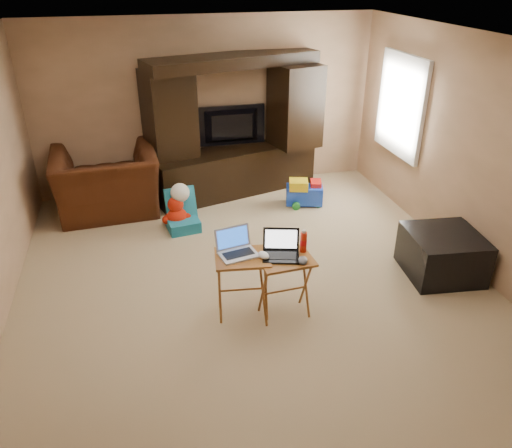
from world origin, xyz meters
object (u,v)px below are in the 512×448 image
object	(u,v)px
child_rocker	(182,211)
ottoman	(442,254)
mouse_right	(303,260)
push_toy	(304,192)
mouse_left	(264,255)
recliner	(107,183)
plush_toy	(176,212)
tray_table_left	(243,286)
television	(232,127)
laptop_right	(281,247)
laptop_left	(238,244)
water_bottle	(303,242)
entertainment_center	(234,127)
tray_table_right	(285,287)

from	to	relation	value
child_rocker	ottoman	xyz separation A→B (m)	(2.67, -1.74, -0.02)
child_rocker	mouse_right	xyz separation A→B (m)	(0.89, -2.14, 0.41)
push_toy	mouse_left	world-z (taller)	mouse_left
recliner	push_toy	world-z (taller)	recliner
plush_toy	tray_table_left	distance (m)	2.06
television	mouse_right	distance (m)	3.35
plush_toy	ottoman	xyz separation A→B (m)	(2.75, -1.84, 0.03)
laptop_right	mouse_right	bearing A→B (deg)	-23.18
laptop_left	mouse_left	size ratio (longest dim) A/B	2.58
mouse_left	water_bottle	size ratio (longest dim) A/B	0.67
mouse_left	water_bottle	xyz separation A→B (m)	(0.40, 0.04, 0.06)
entertainment_center	laptop_right	world-z (taller)	entertainment_center
tray_table_left	tray_table_right	bearing A→B (deg)	-7.63
tray_table_right	laptop_left	size ratio (longest dim) A/B	1.88
tray_table_left	laptop_right	xyz separation A→B (m)	(0.35, -0.09, 0.44)
recliner	plush_toy	xyz separation A→B (m)	(0.86, -0.67, -0.22)
entertainment_center	ottoman	distance (m)	3.38
television	entertainment_center	bearing A→B (deg)	90.13
recliner	push_toy	size ratio (longest dim) A/B	2.60
tray_table_right	water_bottle	size ratio (longest dim) A/B	3.25
child_rocker	plush_toy	world-z (taller)	child_rocker
child_rocker	mouse_left	distance (m)	2.11
mouse_left	entertainment_center	bearing A→B (deg)	83.07
laptop_left	child_rocker	bearing A→B (deg)	89.05
recliner	mouse_right	distance (m)	3.44
recliner	laptop_right	distance (m)	3.24
television	recliner	distance (m)	1.97
push_toy	tray_table_right	bearing A→B (deg)	-97.22
ottoman	water_bottle	distance (m)	1.80
mouse_left	mouse_right	bearing A→B (deg)	-25.40
television	child_rocker	distance (m)	1.66
laptop_right	tray_table_left	bearing A→B (deg)	-177.71
plush_toy	laptop_right	xyz separation A→B (m)	(0.79, -2.10, 0.55)
entertainment_center	plush_toy	distance (m)	1.59
television	laptop_right	bearing A→B (deg)	86.43
tray_table_left	mouse_right	distance (m)	0.67
laptop_right	tray_table_right	bearing A→B (deg)	-10.28
tray_table_left	mouse_left	size ratio (longest dim) A/B	4.92
entertainment_center	push_toy	distance (m)	1.38
plush_toy	tray_table_left	xyz separation A→B (m)	(0.44, -2.01, 0.11)
mouse_right	child_rocker	bearing A→B (deg)	112.49
entertainment_center	laptop_left	distance (m)	3.01
push_toy	laptop_right	distance (m)	2.64
push_toy	water_bottle	world-z (taller)	water_bottle
ottoman	laptop_left	distance (m)	2.40
plush_toy	ottoman	bearing A→B (deg)	-33.79
mouse_right	water_bottle	size ratio (longest dim) A/B	0.66
child_rocker	ottoman	world-z (taller)	child_rocker
television	tray_table_right	bearing A→B (deg)	87.17
push_toy	tray_table_left	bearing A→B (deg)	-105.91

